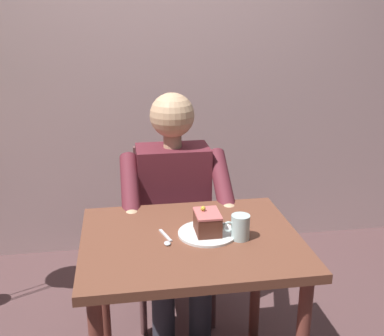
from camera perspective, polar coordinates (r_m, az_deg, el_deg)
cafe_rear_panel at (r=3.10m, az=-4.55°, el=16.80°), size 6.40×0.12×3.00m
dining_table at (r=1.89m, az=-0.13°, el=-11.46°), size 0.85×0.70×0.75m
chair at (r=2.55m, az=-2.51°, el=-6.71°), size 0.42×0.42×0.90m
seated_person at (r=2.34m, az=-2.07°, el=-5.26°), size 0.53×0.58×1.22m
dessert_plate at (r=1.86m, az=1.88°, el=-7.98°), size 0.23×0.23×0.01m
cake_slice at (r=1.84m, az=1.89°, el=-6.65°), size 0.10×0.13×0.10m
coffee_cup at (r=1.81m, az=5.88°, el=-7.15°), size 0.11×0.07×0.10m
dessert_spoon at (r=1.81m, az=-3.15°, el=-8.73°), size 0.04×0.14×0.01m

